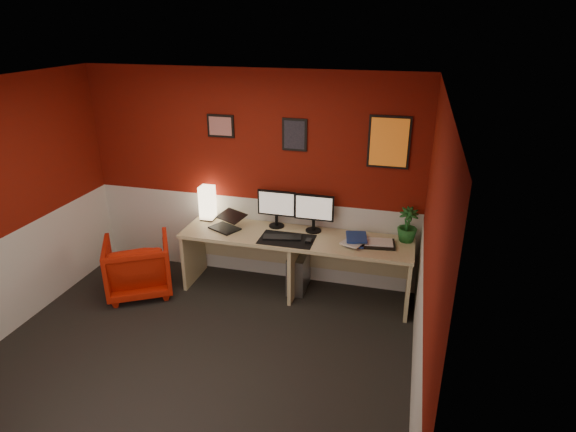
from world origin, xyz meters
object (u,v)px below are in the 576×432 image
object	(u,v)px
monitor_left	(276,203)
zen_tray	(378,244)
potted_plant	(408,225)
armchair	(138,266)
desk	(295,265)
shoji_lamp	(208,204)
monitor_right	(314,208)
laptop	(224,220)
pc_tower	(299,271)

from	to	relation	value
monitor_left	zen_tray	world-z (taller)	monitor_left
zen_tray	potted_plant	distance (m)	0.38
potted_plant	armchair	distance (m)	3.09
desk	shoji_lamp	bearing A→B (deg)	169.95
zen_tray	monitor_right	bearing A→B (deg)	166.50
monitor_left	zen_tray	distance (m)	1.24
zen_tray	monitor_left	bearing A→B (deg)	170.43
desk	armchair	bearing A→B (deg)	-166.53
monitor_left	potted_plant	distance (m)	1.48
potted_plant	laptop	bearing A→B (deg)	-174.10
potted_plant	monitor_left	bearing A→B (deg)	179.34
zen_tray	armchair	bearing A→B (deg)	-170.92
monitor_left	monitor_right	xyz separation A→B (m)	(0.45, -0.02, 0.00)
monitor_right	pc_tower	world-z (taller)	monitor_right
pc_tower	armchair	bearing A→B (deg)	-163.83
pc_tower	potted_plant	bearing A→B (deg)	3.08
potted_plant	armchair	bearing A→B (deg)	-168.31
potted_plant	shoji_lamp	bearing A→B (deg)	179.71
monitor_right	armchair	bearing A→B (deg)	-162.50
shoji_lamp	armchair	distance (m)	1.07
monitor_right	armchair	distance (m)	2.14
monitor_right	pc_tower	size ratio (longest dim) A/B	1.29
monitor_left	pc_tower	xyz separation A→B (m)	(0.29, -0.09, -0.80)
laptop	armchair	distance (m)	1.13
laptop	armchair	xyz separation A→B (m)	(-0.93, -0.40, -0.51)
zen_tray	pc_tower	bearing A→B (deg)	173.17
laptop	monitor_left	xyz separation A→B (m)	(0.56, 0.23, 0.18)
shoji_lamp	monitor_left	xyz separation A→B (m)	(0.86, 0.01, 0.09)
monitor_right	zen_tray	bearing A→B (deg)	-13.50
desk	monitor_right	size ratio (longest dim) A/B	4.48
monitor_left	desk	bearing A→B (deg)	-36.33
laptop	armchair	world-z (taller)	laptop
armchair	shoji_lamp	bearing A→B (deg)	-165.49
desk	monitor_left	world-z (taller)	monitor_left
pc_tower	desk	bearing A→B (deg)	-96.46
monitor_left	potted_plant	size ratio (longest dim) A/B	1.52
laptop	potted_plant	distance (m)	2.05
monitor_left	zen_tray	bearing A→B (deg)	-9.57
zen_tray	armchair	world-z (taller)	zen_tray
monitor_right	potted_plant	distance (m)	1.04
desk	zen_tray	world-z (taller)	zen_tray
shoji_lamp	armchair	world-z (taller)	shoji_lamp
desk	armchair	world-z (taller)	desk
monitor_right	armchair	xyz separation A→B (m)	(-1.94, -0.61, -0.69)
desk	shoji_lamp	world-z (taller)	shoji_lamp
zen_tray	pc_tower	distance (m)	1.05
laptop	potted_plant	world-z (taller)	potted_plant
laptop	armchair	bearing A→B (deg)	-129.77
pc_tower	shoji_lamp	bearing A→B (deg)	175.00
monitor_left	pc_tower	distance (m)	0.85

